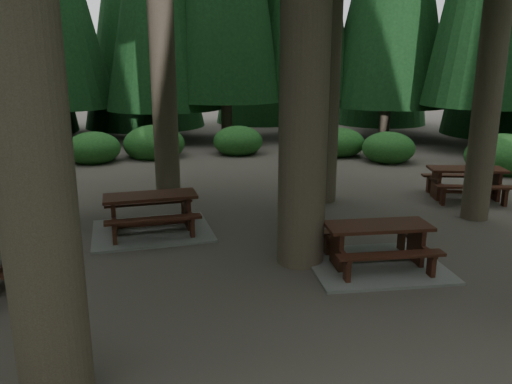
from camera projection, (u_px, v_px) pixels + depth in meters
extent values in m
plane|color=#4C443E|center=(259.00, 269.00, 8.80)|extent=(80.00, 80.00, 0.00)
cube|color=gray|center=(375.00, 265.00, 8.89)|extent=(2.42, 2.03, 0.05)
cube|color=#371A10|center=(378.00, 226.00, 8.70)|extent=(1.86, 0.79, 0.06)
cube|color=#371A10|center=(365.00, 231.00, 9.36)|extent=(1.84, 0.34, 0.05)
cube|color=#371A10|center=(391.00, 255.00, 8.20)|extent=(1.84, 0.34, 0.05)
cube|color=#371A10|center=(337.00, 249.00, 8.71)|extent=(0.11, 0.56, 0.73)
cube|color=#371A10|center=(337.00, 246.00, 8.69)|extent=(0.15, 1.48, 0.06)
cube|color=#371A10|center=(416.00, 245.00, 8.90)|extent=(0.11, 0.56, 0.73)
cube|color=#371A10|center=(416.00, 242.00, 8.88)|extent=(0.15, 1.48, 0.06)
cube|color=#371A10|center=(376.00, 257.00, 8.85)|extent=(1.53, 0.15, 0.08)
cube|color=#371A10|center=(33.00, 256.00, 8.22)|extent=(0.51, 1.78, 0.05)
cube|color=#371A10|center=(16.00, 246.00, 8.91)|extent=(0.54, 0.16, 0.71)
cube|color=#371A10|center=(16.00, 243.00, 8.89)|extent=(1.42, 0.30, 0.06)
cube|color=gray|center=(152.00, 231.00, 10.68)|extent=(2.64, 2.25, 0.05)
cube|color=#371A10|center=(150.00, 196.00, 10.48)|extent=(1.98, 0.93, 0.06)
cube|color=#371A10|center=(149.00, 203.00, 11.16)|extent=(1.94, 0.45, 0.05)
cube|color=#371A10|center=(154.00, 219.00, 9.97)|extent=(1.94, 0.45, 0.05)
cube|color=#371A10|center=(114.00, 218.00, 10.38)|extent=(0.14, 0.59, 0.77)
cube|color=#371A10|center=(114.00, 215.00, 10.37)|extent=(0.23, 1.55, 0.06)
cube|color=#371A10|center=(187.00, 212.00, 10.79)|extent=(0.14, 0.59, 0.77)
cube|color=#371A10|center=(187.00, 209.00, 10.78)|extent=(0.23, 1.55, 0.06)
cube|color=#371A10|center=(152.00, 223.00, 10.64)|extent=(1.60, 0.24, 0.09)
cube|color=#371A10|center=(467.00, 169.00, 13.08)|extent=(2.04, 1.18, 0.06)
cube|color=#371A10|center=(458.00, 176.00, 13.78)|extent=(1.93, 0.71, 0.05)
cube|color=#371A10|center=(475.00, 187.00, 12.54)|extent=(1.93, 0.71, 0.05)
cube|color=#371A10|center=(436.00, 184.00, 13.23)|extent=(0.22, 0.59, 0.77)
cube|color=#371A10|center=(436.00, 182.00, 13.21)|extent=(0.45, 1.52, 0.06)
cube|color=#371A10|center=(495.00, 185.00, 13.14)|extent=(0.22, 0.59, 0.77)
cube|color=#371A10|center=(495.00, 183.00, 13.13)|extent=(0.45, 1.52, 0.06)
cube|color=#371A10|center=(465.00, 192.00, 13.23)|extent=(1.57, 0.46, 0.09)
ellipsoid|color=#1F5A20|center=(503.00, 159.00, 16.50)|extent=(2.42, 2.42, 1.49)
ellipsoid|color=#1F5A20|center=(388.00, 151.00, 18.10)|extent=(1.90, 1.90, 1.17)
ellipsoid|color=#1F5A20|center=(340.00, 145.00, 19.27)|extent=(1.84, 1.84, 1.13)
ellipsoid|color=#1F5A20|center=(238.00, 144.00, 19.63)|extent=(1.95, 1.95, 1.20)
ellipsoid|color=#1F5A20|center=(154.00, 146.00, 19.02)|extent=(2.31, 2.31, 1.42)
ellipsoid|color=#1F5A20|center=(93.00, 151.00, 18.03)|extent=(1.93, 1.93, 1.19)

